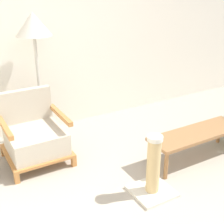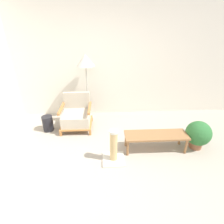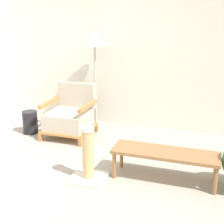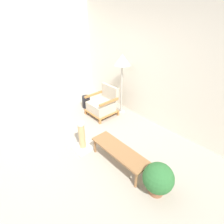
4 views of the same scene
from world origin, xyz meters
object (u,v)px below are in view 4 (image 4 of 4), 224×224
potted_plant (158,179)px  scratching_post (82,139)px  coffee_table (119,151)px  vase (86,102)px  floor_lamp (122,63)px  armchair (102,104)px

potted_plant → scratching_post: (-1.60, -0.28, -0.08)m
coffee_table → vase: (-2.19, 0.79, -0.12)m
coffee_table → scratching_post: bearing=-162.1°
coffee_table → potted_plant: potted_plant is taller
floor_lamp → vase: 1.57m
floor_lamp → coffee_table: bearing=-45.2°
armchair → vase: (-0.63, -0.10, -0.13)m
coffee_table → potted_plant: size_ratio=2.08×
armchair → coffee_table: bearing=-29.5°
floor_lamp → scratching_post: 2.02m
floor_lamp → vase: bearing=-147.8°
armchair → scratching_post: (0.77, -1.14, -0.07)m
floor_lamp → armchair: bearing=-117.8°
floor_lamp → scratching_post: bearing=-71.4°
armchair → scratching_post: armchair is taller
floor_lamp → potted_plant: floor_lamp is taller
potted_plant → vase: bearing=165.7°
floor_lamp → potted_plant: size_ratio=2.84×
armchair → coffee_table: size_ratio=0.66×
armchair → vase: armchair is taller
coffee_table → floor_lamp: bearing=134.8°
coffee_table → scratching_post: size_ratio=1.88×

